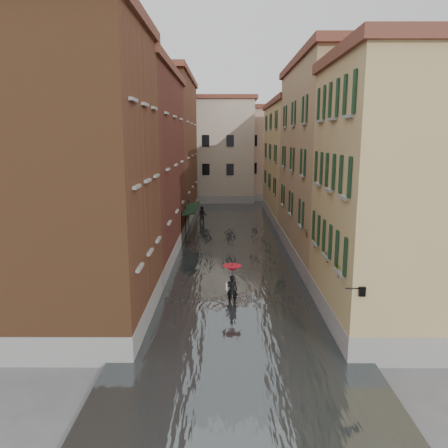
{
  "coord_description": "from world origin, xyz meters",
  "views": [
    {
      "loc": [
        -0.55,
        -20.91,
        8.43
      ],
      "look_at": [
        -0.65,
        6.32,
        3.0
      ],
      "focal_mm": 35.0,
      "sensor_mm": 36.0,
      "label": 1
    }
  ],
  "objects": [
    {
      "name": "building_left_near",
      "position": [
        -7.0,
        -2.0,
        6.5
      ],
      "size": [
        6.0,
        8.0,
        13.0
      ],
      "primitive_type": "cube",
      "color": "brown",
      "rests_on": "ground"
    },
    {
      "name": "building_right_mid",
      "position": [
        7.0,
        9.0,
        6.5
      ],
      "size": [
        6.0,
        14.0,
        13.0
      ],
      "primitive_type": "cube",
      "color": "#99875C",
      "rests_on": "ground"
    },
    {
      "name": "building_right_near",
      "position": [
        7.0,
        -2.0,
        5.75
      ],
      "size": [
        6.0,
        8.0,
        11.5
      ],
      "primitive_type": "cube",
      "color": "tan",
      "rests_on": "ground"
    },
    {
      "name": "floodwater",
      "position": [
        0.0,
        13.0,
        0.1
      ],
      "size": [
        10.0,
        60.0,
        0.2
      ],
      "primitive_type": "cube",
      "color": "#3F4546",
      "rests_on": "ground"
    },
    {
      "name": "pedestrian_far",
      "position": [
        -2.81,
        21.16,
        0.9
      ],
      "size": [
        0.89,
        0.71,
        1.79
      ],
      "primitive_type": "imported",
      "rotation": [
        0.0,
        0.0,
        0.03
      ],
      "color": "black",
      "rests_on": "ground"
    },
    {
      "name": "ground",
      "position": [
        0.0,
        0.0,
        0.0
      ],
      "size": [
        120.0,
        120.0,
        0.0
      ],
      "primitive_type": "plane",
      "color": "#5A5B5D",
      "rests_on": "ground"
    },
    {
      "name": "building_left_far",
      "position": [
        -7.0,
        24.0,
        7.0
      ],
      "size": [
        6.0,
        16.0,
        14.0
      ],
      "primitive_type": "cube",
      "color": "brown",
      "rests_on": "ground"
    },
    {
      "name": "building_end_cream",
      "position": [
        -3.0,
        38.0,
        6.5
      ],
      "size": [
        12.0,
        9.0,
        13.0
      ],
      "primitive_type": "cube",
      "color": "#B6AD90",
      "rests_on": "ground"
    },
    {
      "name": "wall_lantern",
      "position": [
        4.33,
        -6.0,
        3.01
      ],
      "size": [
        0.71,
        0.22,
        0.35
      ],
      "color": "black",
      "rests_on": "ground"
    },
    {
      "name": "building_right_far",
      "position": [
        7.0,
        24.0,
        5.75
      ],
      "size": [
        6.0,
        16.0,
        11.5
      ],
      "primitive_type": "cube",
      "color": "tan",
      "rests_on": "ground"
    },
    {
      "name": "awning_near",
      "position": [
        -3.48,
        13.69,
        2.47
      ],
      "size": [
        1.09,
        3.12,
        2.8
      ],
      "color": "black",
      "rests_on": "ground"
    },
    {
      "name": "window_planters",
      "position": [
        4.12,
        -0.67,
        3.51
      ],
      "size": [
        0.59,
        7.81,
        0.84
      ],
      "color": "brown",
      "rests_on": "ground"
    },
    {
      "name": "pedestrian_main",
      "position": [
        -0.22,
        0.29,
        1.3
      ],
      "size": [
        1.0,
        1.0,
        2.06
      ],
      "color": "black",
      "rests_on": "ground"
    },
    {
      "name": "building_left_mid",
      "position": [
        -7.0,
        9.0,
        6.25
      ],
      "size": [
        6.0,
        14.0,
        12.5
      ],
      "primitive_type": "cube",
      "color": "#56261B",
      "rests_on": "ground"
    },
    {
      "name": "awning_far",
      "position": [
        -3.48,
        16.87,
        2.48
      ],
      "size": [
        1.09,
        3.41,
        2.8
      ],
      "color": "black",
      "rests_on": "ground"
    },
    {
      "name": "building_end_pink",
      "position": [
        6.0,
        40.0,
        6.0
      ],
      "size": [
        10.0,
        9.0,
        12.0
      ],
      "primitive_type": "cube",
      "color": "tan",
      "rests_on": "ground"
    }
  ]
}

